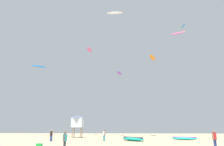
{
  "coord_description": "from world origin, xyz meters",
  "views": [
    {
      "loc": [
        1.97,
        -13.17,
        1.94
      ],
      "look_at": [
        0.0,
        17.57,
        9.49
      ],
      "focal_mm": 35.47,
      "sensor_mm": 36.0,
      "label": 1
    }
  ],
  "objects_px": {
    "kite_grounded_mid": "(133,139)",
    "kite_aloft_2": "(119,73)",
    "kite_aloft_4": "(39,66)",
    "kite_grounded_near": "(184,138)",
    "kite_aloft_0": "(152,58)",
    "person_foreground": "(65,139)",
    "kite_aloft_6": "(178,33)",
    "lifeguard_tower": "(78,121)",
    "cooler_box": "(39,145)",
    "person_right": "(214,138)",
    "kite_aloft_7": "(183,26)",
    "person_left": "(104,134)",
    "person_midground": "(51,134)",
    "kite_aloft_3": "(115,13)",
    "kite_aloft_1": "(89,50)"
  },
  "relations": [
    {
      "from": "kite_grounded_mid",
      "to": "kite_aloft_2",
      "type": "distance_m",
      "value": 20.66
    },
    {
      "from": "kite_aloft_4",
      "to": "kite_aloft_2",
      "type": "bearing_deg",
      "value": 13.38
    },
    {
      "from": "kite_grounded_near",
      "to": "kite_aloft_0",
      "type": "bearing_deg",
      "value": 108.37
    },
    {
      "from": "person_foreground",
      "to": "kite_aloft_6",
      "type": "xyz_separation_m",
      "value": [
        17.07,
        26.98,
        21.36
      ]
    },
    {
      "from": "kite_grounded_near",
      "to": "lifeguard_tower",
      "type": "relative_size",
      "value": 0.95
    },
    {
      "from": "cooler_box",
      "to": "person_foreground",
      "type": "bearing_deg",
      "value": -44.54
    },
    {
      "from": "person_right",
      "to": "lifeguard_tower",
      "type": "xyz_separation_m",
      "value": [
        -17.37,
        20.02,
        2.09
      ]
    },
    {
      "from": "kite_grounded_mid",
      "to": "cooler_box",
      "type": "bearing_deg",
      "value": -133.22
    },
    {
      "from": "person_foreground",
      "to": "kite_aloft_4",
      "type": "height_order",
      "value": "kite_aloft_4"
    },
    {
      "from": "kite_aloft_7",
      "to": "person_left",
      "type": "bearing_deg",
      "value": -131.51
    },
    {
      "from": "person_midground",
      "to": "kite_aloft_4",
      "type": "distance_m",
      "value": 20.48
    },
    {
      "from": "person_left",
      "to": "cooler_box",
      "type": "bearing_deg",
      "value": -152.48
    },
    {
      "from": "kite_aloft_6",
      "to": "kite_aloft_7",
      "type": "relative_size",
      "value": 1.39
    },
    {
      "from": "person_foreground",
      "to": "kite_aloft_3",
      "type": "xyz_separation_m",
      "value": [
        3.08,
        25.19,
        25.85
      ]
    },
    {
      "from": "person_midground",
      "to": "kite_grounded_mid",
      "type": "relative_size",
      "value": 0.35
    },
    {
      "from": "kite_grounded_near",
      "to": "kite_aloft_7",
      "type": "relative_size",
      "value": 1.59
    },
    {
      "from": "person_right",
      "to": "lifeguard_tower",
      "type": "relative_size",
      "value": 0.4
    },
    {
      "from": "person_foreground",
      "to": "cooler_box",
      "type": "bearing_deg",
      "value": -39.11
    },
    {
      "from": "person_midground",
      "to": "kite_aloft_3",
      "type": "distance_m",
      "value": 30.08
    },
    {
      "from": "cooler_box",
      "to": "kite_grounded_near",
      "type": "bearing_deg",
      "value": 37.21
    },
    {
      "from": "kite_grounded_mid",
      "to": "kite_aloft_2",
      "type": "bearing_deg",
      "value": 98.68
    },
    {
      "from": "cooler_box",
      "to": "kite_aloft_6",
      "type": "relative_size",
      "value": 0.16
    },
    {
      "from": "kite_aloft_4",
      "to": "kite_aloft_6",
      "type": "bearing_deg",
      "value": 3.38
    },
    {
      "from": "lifeguard_tower",
      "to": "person_right",
      "type": "bearing_deg",
      "value": -49.06
    },
    {
      "from": "kite_aloft_1",
      "to": "kite_aloft_2",
      "type": "relative_size",
      "value": 1.11
    },
    {
      "from": "person_foreground",
      "to": "kite_grounded_near",
      "type": "relative_size",
      "value": 0.4
    },
    {
      "from": "person_left",
      "to": "kite_grounded_near",
      "type": "bearing_deg",
      "value": -13.79
    },
    {
      "from": "person_midground",
      "to": "person_left",
      "type": "relative_size",
      "value": 1.0
    },
    {
      "from": "kite_aloft_6",
      "to": "kite_aloft_7",
      "type": "xyz_separation_m",
      "value": [
        3.1,
        6.53,
        4.8
      ]
    },
    {
      "from": "cooler_box",
      "to": "person_left",
      "type": "bearing_deg",
      "value": 59.41
    },
    {
      "from": "cooler_box",
      "to": "kite_aloft_1",
      "type": "height_order",
      "value": "kite_aloft_1"
    },
    {
      "from": "kite_aloft_2",
      "to": "kite_aloft_4",
      "type": "relative_size",
      "value": 0.93
    },
    {
      "from": "kite_aloft_0",
      "to": "person_right",
      "type": "bearing_deg",
      "value": -84.45
    },
    {
      "from": "kite_aloft_1",
      "to": "kite_aloft_2",
      "type": "height_order",
      "value": "kite_aloft_1"
    },
    {
      "from": "kite_aloft_2",
      "to": "person_right",
      "type": "bearing_deg",
      "value": -70.18
    },
    {
      "from": "lifeguard_tower",
      "to": "kite_aloft_4",
      "type": "distance_m",
      "value": 15.18
    },
    {
      "from": "kite_grounded_mid",
      "to": "kite_aloft_2",
      "type": "relative_size",
      "value": 1.45
    },
    {
      "from": "person_left",
      "to": "person_right",
      "type": "height_order",
      "value": "person_right"
    },
    {
      "from": "kite_aloft_1",
      "to": "kite_aloft_7",
      "type": "xyz_separation_m",
      "value": [
        23.92,
        0.76,
        6.15
      ]
    },
    {
      "from": "person_midground",
      "to": "kite_aloft_1",
      "type": "height_order",
      "value": "kite_aloft_1"
    },
    {
      "from": "kite_aloft_3",
      "to": "kite_aloft_7",
      "type": "bearing_deg",
      "value": 25.94
    },
    {
      "from": "lifeguard_tower",
      "to": "kite_aloft_0",
      "type": "distance_m",
      "value": 20.63
    },
    {
      "from": "kite_grounded_near",
      "to": "kite_aloft_4",
      "type": "bearing_deg",
      "value": 163.67
    },
    {
      "from": "kite_grounded_near",
      "to": "kite_aloft_4",
      "type": "height_order",
      "value": "kite_aloft_4"
    },
    {
      "from": "kite_aloft_1",
      "to": "kite_aloft_3",
      "type": "relative_size",
      "value": 0.98
    },
    {
      "from": "cooler_box",
      "to": "kite_aloft_7",
      "type": "distance_m",
      "value": 46.77
    },
    {
      "from": "kite_aloft_3",
      "to": "person_foreground",
      "type": "bearing_deg",
      "value": -96.96
    },
    {
      "from": "person_right",
      "to": "kite_aloft_4",
      "type": "height_order",
      "value": "kite_aloft_4"
    },
    {
      "from": "kite_grounded_near",
      "to": "kite_aloft_6",
      "type": "distance_m",
      "value": 24.33
    },
    {
      "from": "kite_aloft_6",
      "to": "kite_aloft_7",
      "type": "bearing_deg",
      "value": 64.58
    }
  ]
}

